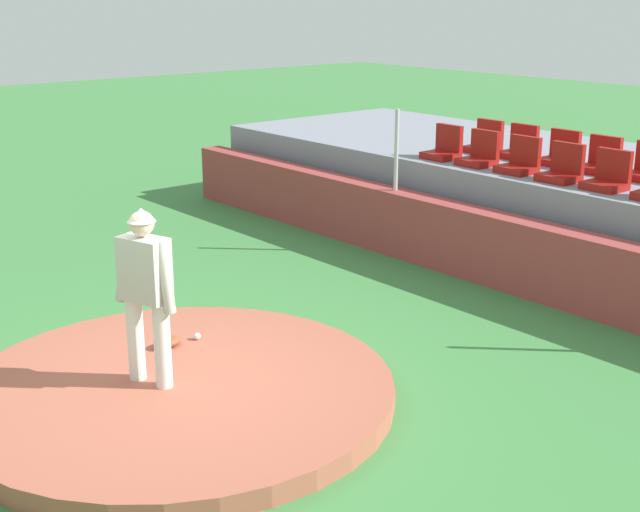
% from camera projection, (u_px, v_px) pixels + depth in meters
% --- Properties ---
extents(ground_plane, '(60.00, 60.00, 0.00)m').
position_uv_depth(ground_plane, '(178.00, 401.00, 8.25)').
color(ground_plane, '#3E7D3F').
extents(pitchers_mound, '(4.12, 4.12, 0.19)m').
position_uv_depth(pitchers_mound, '(177.00, 391.00, 8.22)').
color(pitchers_mound, '#A35642').
rests_on(pitchers_mound, ground_plane).
extents(pitcher, '(0.71, 0.38, 1.69)m').
position_uv_depth(pitcher, '(145.00, 284.00, 7.91)').
color(pitcher, silver).
rests_on(pitcher, pitchers_mound).
extents(baseball, '(0.07, 0.07, 0.07)m').
position_uv_depth(baseball, '(197.00, 336.00, 9.19)').
color(baseball, white).
rests_on(baseball, pitchers_mound).
extents(fielding_glove, '(0.21, 0.31, 0.11)m').
position_uv_depth(fielding_glove, '(167.00, 342.00, 8.99)').
color(fielding_glove, brown).
rests_on(fielding_glove, pitchers_mound).
extents(brick_barrier, '(14.20, 0.40, 0.95)m').
position_uv_depth(brick_barrier, '(514.00, 254.00, 11.23)').
color(brick_barrier, '#993B39').
rests_on(brick_barrier, ground_plane).
extents(fence_post_left, '(0.06, 0.06, 1.18)m').
position_uv_depth(fence_post_left, '(396.00, 150.00, 12.52)').
color(fence_post_left, silver).
rests_on(fence_post_left, brick_barrier).
extents(bleacher_platform, '(14.05, 4.02, 1.32)m').
position_uv_depth(bleacher_platform, '(619.00, 211.00, 12.67)').
color(bleacher_platform, gray).
rests_on(bleacher_platform, ground_plane).
extents(stadium_chair_0, '(0.48, 0.44, 0.50)m').
position_uv_depth(stadium_chair_0, '(444.00, 148.00, 13.08)').
color(stadium_chair_0, maroon).
rests_on(stadium_chair_0, bleacher_platform).
extents(stadium_chair_1, '(0.48, 0.44, 0.50)m').
position_uv_depth(stadium_chair_1, '(480.00, 154.00, 12.57)').
color(stadium_chair_1, maroon).
rests_on(stadium_chair_1, bleacher_platform).
extents(stadium_chair_2, '(0.48, 0.44, 0.50)m').
position_uv_depth(stadium_chair_2, '(520.00, 161.00, 12.05)').
color(stadium_chair_2, maroon).
rests_on(stadium_chair_2, bleacher_platform).
extents(stadium_chair_3, '(0.48, 0.44, 0.50)m').
position_uv_depth(stadium_chair_3, '(562.00, 169.00, 11.51)').
color(stadium_chair_3, maroon).
rests_on(stadium_chair_3, bleacher_platform).
extents(stadium_chair_4, '(0.48, 0.44, 0.50)m').
position_uv_depth(stadium_chair_4, '(608.00, 177.00, 11.03)').
color(stadium_chair_4, maroon).
rests_on(stadium_chair_4, bleacher_platform).
extents(stadium_chair_7, '(0.48, 0.44, 0.50)m').
position_uv_depth(stadium_chair_7, '(485.00, 142.00, 13.60)').
color(stadium_chair_7, maroon).
rests_on(stadium_chair_7, bleacher_platform).
extents(stadium_chair_8, '(0.48, 0.44, 0.50)m').
position_uv_depth(stadium_chair_8, '(520.00, 148.00, 13.12)').
color(stadium_chair_8, maroon).
rests_on(stadium_chair_8, bleacher_platform).
extents(stadium_chair_9, '(0.48, 0.44, 0.50)m').
position_uv_depth(stadium_chair_9, '(560.00, 154.00, 12.60)').
color(stadium_chair_9, maroon).
rests_on(stadium_chair_9, bleacher_platform).
extents(stadium_chair_10, '(0.48, 0.44, 0.50)m').
position_uv_depth(stadium_chair_10, '(600.00, 161.00, 12.06)').
color(stadium_chair_10, maroon).
rests_on(stadium_chair_10, bleacher_platform).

